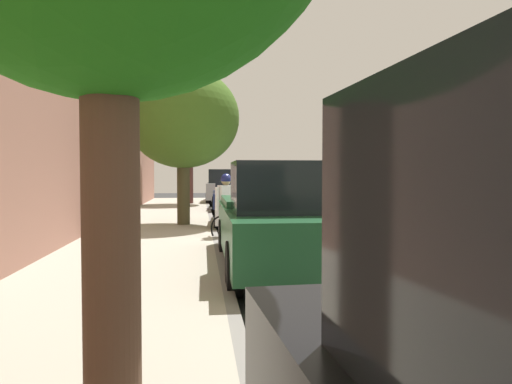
{
  "coord_description": "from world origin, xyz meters",
  "views": [
    {
      "loc": [
        2.27,
        11.89,
        1.76
      ],
      "look_at": [
        0.76,
        -1.32,
        1.26
      ],
      "focal_mm": 34.28,
      "sensor_mm": 36.0,
      "label": 1
    }
  ],
  "objects_px": {
    "street_tree_near_cyclist": "(190,122)",
    "street_tree_mid_block": "(183,118)",
    "parked_pickup_green_far": "(280,223)",
    "parked_suv_silver_nearest": "(224,186)",
    "parked_sedan_white_mid": "(243,204)",
    "parked_sedan_dark_blue_second": "(232,196)",
    "cyclist_with_backpack": "(225,200)",
    "bicycle_at_curb": "(235,230)"
  },
  "relations": [
    {
      "from": "parked_pickup_green_far",
      "to": "street_tree_mid_block",
      "type": "bearing_deg",
      "value": -74.72
    },
    {
      "from": "parked_sedan_dark_blue_second",
      "to": "bicycle_at_curb",
      "type": "bearing_deg",
      "value": 86.64
    },
    {
      "from": "parked_sedan_dark_blue_second",
      "to": "cyclist_with_backpack",
      "type": "relative_size",
      "value": 2.53
    },
    {
      "from": "parked_suv_silver_nearest",
      "to": "parked_sedan_white_mid",
      "type": "distance_m",
      "value": 12.37
    },
    {
      "from": "parked_sedan_white_mid",
      "to": "street_tree_mid_block",
      "type": "bearing_deg",
      "value": 11.92
    },
    {
      "from": "parked_suv_silver_nearest",
      "to": "parked_sedan_white_mid",
      "type": "xyz_separation_m",
      "value": [
        -0.04,
        12.36,
        -0.27
      ]
    },
    {
      "from": "parked_sedan_white_mid",
      "to": "street_tree_near_cyclist",
      "type": "height_order",
      "value": "street_tree_near_cyclist"
    },
    {
      "from": "street_tree_near_cyclist",
      "to": "street_tree_mid_block",
      "type": "bearing_deg",
      "value": 90.0
    },
    {
      "from": "parked_sedan_dark_blue_second",
      "to": "parked_sedan_white_mid",
      "type": "distance_m",
      "value": 6.28
    },
    {
      "from": "parked_sedan_dark_blue_second",
      "to": "parked_sedan_white_mid",
      "type": "xyz_separation_m",
      "value": [
        0.05,
        6.28,
        0.0
      ]
    },
    {
      "from": "parked_suv_silver_nearest",
      "to": "cyclist_with_backpack",
      "type": "xyz_separation_m",
      "value": [
        0.72,
        15.82,
        0.05
      ]
    },
    {
      "from": "bicycle_at_curb",
      "to": "parked_pickup_green_far",
      "type": "bearing_deg",
      "value": 98.86
    },
    {
      "from": "bicycle_at_curb",
      "to": "parked_sedan_white_mid",
      "type": "bearing_deg",
      "value": -97.91
    },
    {
      "from": "cyclist_with_backpack",
      "to": "parked_sedan_dark_blue_second",
      "type": "bearing_deg",
      "value": -94.75
    },
    {
      "from": "parked_suv_silver_nearest",
      "to": "parked_pickup_green_far",
      "type": "relative_size",
      "value": 0.9
    },
    {
      "from": "parked_sedan_dark_blue_second",
      "to": "parked_pickup_green_far",
      "type": "bearing_deg",
      "value": 89.75
    },
    {
      "from": "parked_sedan_dark_blue_second",
      "to": "cyclist_with_backpack",
      "type": "height_order",
      "value": "cyclist_with_backpack"
    },
    {
      "from": "parked_sedan_white_mid",
      "to": "parked_pickup_green_far",
      "type": "height_order",
      "value": "parked_pickup_green_far"
    },
    {
      "from": "parked_sedan_white_mid",
      "to": "bicycle_at_curb",
      "type": "height_order",
      "value": "parked_sedan_white_mid"
    },
    {
      "from": "parked_pickup_green_far",
      "to": "parked_sedan_white_mid",
      "type": "bearing_deg",
      "value": -90.05
    },
    {
      "from": "bicycle_at_curb",
      "to": "street_tree_near_cyclist",
      "type": "distance_m",
      "value": 14.94
    },
    {
      "from": "parked_pickup_green_far",
      "to": "cyclist_with_backpack",
      "type": "height_order",
      "value": "parked_pickup_green_far"
    },
    {
      "from": "parked_pickup_green_far",
      "to": "street_tree_near_cyclist",
      "type": "xyz_separation_m",
      "value": [
        1.91,
        -17.75,
        3.61
      ]
    },
    {
      "from": "parked_pickup_green_far",
      "to": "street_tree_near_cyclist",
      "type": "relative_size",
      "value": 0.9
    },
    {
      "from": "cyclist_with_backpack",
      "to": "parked_pickup_green_far",
      "type": "bearing_deg",
      "value": 100.79
    },
    {
      "from": "parked_pickup_green_far",
      "to": "bicycle_at_curb",
      "type": "distance_m",
      "value": 3.54
    },
    {
      "from": "bicycle_at_curb",
      "to": "cyclist_with_backpack",
      "type": "xyz_separation_m",
      "value": [
        0.21,
        -0.47,
        0.71
      ]
    },
    {
      "from": "parked_suv_silver_nearest",
      "to": "bicycle_at_curb",
      "type": "height_order",
      "value": "parked_suv_silver_nearest"
    },
    {
      "from": "street_tree_near_cyclist",
      "to": "street_tree_mid_block",
      "type": "height_order",
      "value": "street_tree_near_cyclist"
    },
    {
      "from": "parked_sedan_dark_blue_second",
      "to": "street_tree_near_cyclist",
      "type": "bearing_deg",
      "value": -64.23
    },
    {
      "from": "parked_pickup_green_far",
      "to": "cyclist_with_backpack",
      "type": "distance_m",
      "value": 4.01
    },
    {
      "from": "parked_sedan_dark_blue_second",
      "to": "street_tree_mid_block",
      "type": "distance_m",
      "value": 7.48
    },
    {
      "from": "bicycle_at_curb",
      "to": "street_tree_mid_block",
      "type": "distance_m",
      "value": 4.89
    },
    {
      "from": "parked_suv_silver_nearest",
      "to": "street_tree_mid_block",
      "type": "xyz_separation_m",
      "value": [
        1.88,
        12.77,
        2.45
      ]
    },
    {
      "from": "parked_suv_silver_nearest",
      "to": "bicycle_at_curb",
      "type": "relative_size",
      "value": 3.66
    },
    {
      "from": "parked_suv_silver_nearest",
      "to": "parked_sedan_dark_blue_second",
      "type": "height_order",
      "value": "parked_suv_silver_nearest"
    },
    {
      "from": "parked_sedan_dark_blue_second",
      "to": "street_tree_near_cyclist",
      "type": "xyz_separation_m",
      "value": [
        1.97,
        -4.08,
        3.76
      ]
    },
    {
      "from": "parked_pickup_green_far",
      "to": "cyclist_with_backpack",
      "type": "xyz_separation_m",
      "value": [
        0.75,
        -3.93,
        0.18
      ]
    },
    {
      "from": "street_tree_mid_block",
      "to": "parked_pickup_green_far",
      "type": "bearing_deg",
      "value": 105.28
    },
    {
      "from": "parked_suv_silver_nearest",
      "to": "parked_sedan_dark_blue_second",
      "type": "relative_size",
      "value": 1.08
    },
    {
      "from": "parked_suv_silver_nearest",
      "to": "parked_sedan_dark_blue_second",
      "type": "distance_m",
      "value": 6.09
    },
    {
      "from": "parked_pickup_green_far",
      "to": "street_tree_near_cyclist",
      "type": "height_order",
      "value": "street_tree_near_cyclist"
    }
  ]
}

